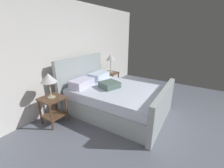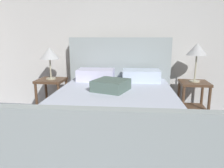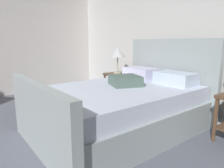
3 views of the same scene
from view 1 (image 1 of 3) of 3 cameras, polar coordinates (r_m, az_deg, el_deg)
The scene contains 7 objects.
ground_plane at distance 3.33m, azimuth 34.27°, elevation -18.72°, with size 6.15×6.65×0.02m, color slate.
wall_back at distance 4.13m, azimuth -15.01°, elevation 11.27°, with size 6.27×0.12×2.63m, color silver.
bed at distance 3.59m, azimuth 0.86°, elevation -5.30°, with size 1.76×2.36×1.28m.
nightstand_right at distance 4.94m, azimuth -0.49°, elevation 2.42°, with size 0.44×0.44×0.60m.
table_lamp_right at distance 4.78m, azimuth -0.51°, elevation 10.35°, with size 0.31×0.31×0.61m.
nightstand_left at distance 3.35m, azimuth -22.33°, elevation -8.01°, with size 0.44×0.44×0.60m.
table_lamp_left at distance 3.12m, azimuth -23.78°, elevation 2.05°, with size 0.32×0.32×0.52m.
Camera 1 is at (-2.72, 0.34, 1.88)m, focal length 23.15 mm.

